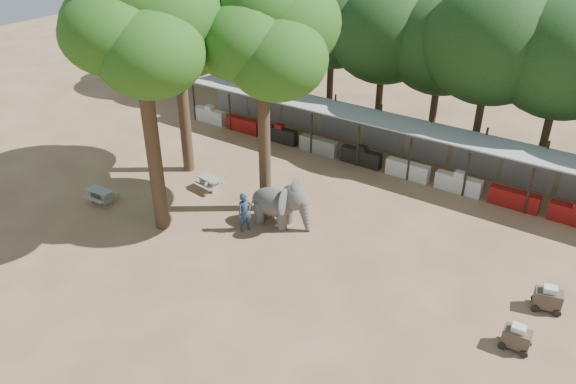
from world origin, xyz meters
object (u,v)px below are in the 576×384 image
Objects in this scene: elephant at (280,203)px; cart_back at (548,298)px; yard_tree_back at (262,31)px; picnic_table_near at (100,194)px; yard_tree_left at (176,17)px; yard_tree_center at (138,23)px; picnic_table_far at (210,182)px; handler at (245,212)px; cart_front at (517,337)px.

elephant is 11.66m from cart_back.
yard_tree_back is 8.01× the size of picnic_table_near.
yard_tree_left is 7.77× the size of picnic_table_near.
yard_tree_back reaches higher than yard_tree_left.
picnic_table_near is at bearing -175.71° from yard_tree_center.
yard_tree_center is 8.19× the size of picnic_table_far.
elephant reaches higher than cart_back.
handler is at bearing 25.59° from yard_tree_center.
elephant reaches higher than picnic_table_far.
handler reaches higher than picnic_table_far.
picnic_table_far is at bearing 162.88° from elephant.
yard_tree_center is 9.66m from picnic_table_near.
yard_tree_back is at bearing 11.57° from picnic_table_far.
cart_back is (20.21, 4.07, 0.07)m from picnic_table_near.
cart_front is at bearing -18.83° from elephant.
yard_tree_left is at bearing 162.50° from cart_back.
yard_tree_back is 3.72× the size of elephant.
yard_tree_left is 5.92m from yard_tree_center.
elephant is 2.56× the size of cart_back.
handler is (6.53, -3.31, -7.25)m from yard_tree_left.
cart_front is (16.16, -2.68, 0.05)m from picnic_table_far.
handler reaches higher than picnic_table_near.
elephant is (1.57, -0.98, -7.40)m from yard_tree_back.
yard_tree_center is at bearing 0.47° from picnic_table_near.
handler is (3.53, 1.69, -8.26)m from yard_tree_center.
yard_tree_back reaches higher than picnic_table_near.
yard_tree_back reaches higher than cart_back.
yard_tree_back is at bearing 139.06° from elephant.
cart_back is (12.65, 2.08, -0.44)m from handler.
cart_front is 2.74m from cart_back.
yard_tree_center is 18.76m from cart_back.
picnic_table_far is 1.43× the size of cart_front.
yard_tree_left reaches higher than cart_back.
elephant is at bearing -14.67° from yard_tree_left.
cart_front is at bearing -67.67° from handler.
yard_tree_left is 20.66m from cart_front.
yard_tree_back is at bearing 165.16° from cart_back.
yard_tree_left is 10.53m from elephant.
yard_tree_back is 8.80m from picnic_table_far.
cart_back reaches higher than picnic_table_near.
picnic_table_near reaches higher than picnic_table_far.
yard_tree_left is 0.92× the size of yard_tree_center.
handler is 12.26m from cart_front.
handler is 1.29× the size of picnic_table_far.
cart_front reaches higher than picnic_table_near.
cart_front is at bearing -2.25° from picnic_table_far.
yard_tree_center is 9.54m from picnic_table_far.
picnic_table_far is at bearing 44.28° from picnic_table_near.
cart_front is at bearing -12.97° from yard_tree_back.
yard_tree_center reaches higher than elephant.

